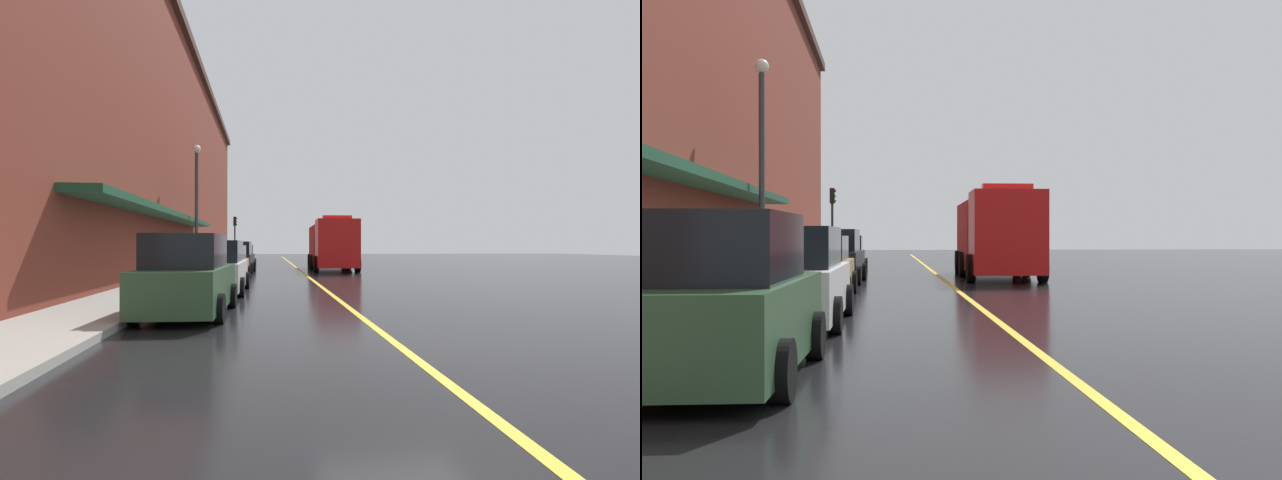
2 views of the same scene
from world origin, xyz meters
TOP-DOWN VIEW (x-y plane):
  - ground_plane at (0.00, 25.00)m, footprint 112.00×112.00m
  - sidewalk_left at (-6.20, 25.00)m, footprint 2.40×70.00m
  - lane_center_stripe at (0.00, 25.00)m, footprint 0.16×70.00m
  - brick_building_left at (-13.01, 24.00)m, footprint 12.39×64.00m
  - parked_car_0 at (-4.01, 3.86)m, footprint 2.11×4.23m
  - parked_car_1 at (-3.86, 9.13)m, footprint 2.09×4.85m
  - parked_car_2 at (-4.02, 15.00)m, footprint 2.10×4.79m
  - parked_car_3 at (-3.94, 21.30)m, footprint 2.16×4.41m
  - parked_car_4 at (-4.01, 27.63)m, footprint 2.12×4.79m
  - fire_truck at (2.19, 24.04)m, footprint 3.07×8.92m
  - parking_meter_0 at (-5.35, 21.07)m, footprint 0.14×0.18m
  - parking_meter_1 at (-5.35, 7.17)m, footprint 0.14×0.18m
  - street_lamp_left at (-5.95, 18.50)m, footprint 0.44×0.44m
  - traffic_light_near at (-5.29, 39.36)m, footprint 0.38×0.36m

SIDE VIEW (x-z plane):
  - ground_plane at x=0.00m, z-range 0.00..0.00m
  - lane_center_stripe at x=0.00m, z-range 0.00..0.01m
  - sidewalk_left at x=-6.20m, z-range 0.00..0.15m
  - parked_car_2 at x=-4.02m, z-range -0.05..1.60m
  - parked_car_4 at x=-4.01m, z-range -0.05..1.61m
  - parked_car_1 at x=-3.86m, z-range -0.06..1.75m
  - parked_car_3 at x=-3.94m, z-range -0.07..1.80m
  - parked_car_0 at x=-4.01m, z-range -0.07..1.84m
  - parking_meter_0 at x=-5.35m, z-range 0.39..1.72m
  - parking_meter_1 at x=-5.35m, z-range 0.39..1.72m
  - fire_truck at x=2.19m, z-range -0.08..3.39m
  - traffic_light_near at x=-5.29m, z-range 1.01..5.31m
  - street_lamp_left at x=-5.95m, z-range 0.93..7.87m
  - brick_building_left at x=-13.01m, z-range 0.01..15.57m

